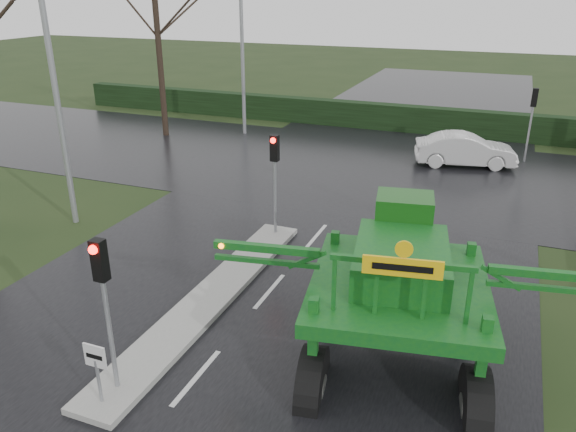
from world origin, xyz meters
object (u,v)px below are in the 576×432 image
at_px(keep_left_sign, 96,364).
at_px(street_light_left_far, 247,24).
at_px(traffic_signal_far, 533,108).
at_px(traffic_signal_near, 103,284).
at_px(traffic_signal_mid, 275,163).
at_px(crop_sprayer, 316,294).
at_px(street_light_left_near, 57,50).
at_px(white_sedan, 463,166).

height_order(keep_left_sign, street_light_left_far, street_light_left_far).
distance_m(keep_left_sign, traffic_signal_far, 22.93).
xyz_separation_m(traffic_signal_near, traffic_signal_mid, (0.00, 8.50, 0.00)).
relative_size(keep_left_sign, traffic_signal_near, 0.38).
bearing_deg(crop_sprayer, street_light_left_near, 144.14).
bearing_deg(white_sedan, street_light_left_near, 122.78).
height_order(traffic_signal_near, white_sedan, traffic_signal_near).
xyz_separation_m(crop_sprayer, white_sedan, (1.42, 17.42, -2.18)).
bearing_deg(traffic_signal_near, traffic_signal_mid, 90.00).
bearing_deg(traffic_signal_mid, street_light_left_near, -167.79).
xyz_separation_m(keep_left_sign, traffic_signal_near, (0.00, 0.49, 1.53)).
bearing_deg(traffic_signal_mid, white_sedan, 64.50).
xyz_separation_m(keep_left_sign, traffic_signal_far, (7.80, 21.51, 1.53)).
height_order(traffic_signal_near, crop_sprayer, crop_sprayer).
distance_m(street_light_left_far, white_sedan, 13.55).
xyz_separation_m(street_light_left_near, crop_sprayer, (10.61, -5.17, -3.81)).
height_order(traffic_signal_mid, white_sedan, traffic_signal_mid).
distance_m(traffic_signal_far, crop_sprayer, 19.61).
distance_m(traffic_signal_near, crop_sprayer, 4.17).
distance_m(keep_left_sign, crop_sprayer, 4.53).
bearing_deg(traffic_signal_mid, traffic_signal_near, -90.00).
height_order(keep_left_sign, traffic_signal_near, traffic_signal_near).
height_order(traffic_signal_far, white_sedan, traffic_signal_far).
xyz_separation_m(keep_left_sign, crop_sprayer, (3.72, 2.33, 1.12)).
relative_size(street_light_left_near, crop_sprayer, 1.23).
bearing_deg(street_light_left_far, street_light_left_near, -90.00).
height_order(keep_left_sign, street_light_left_near, street_light_left_near).
bearing_deg(street_light_left_far, traffic_signal_far, 0.03).
distance_m(keep_left_sign, traffic_signal_near, 1.61).
relative_size(traffic_signal_mid, street_light_left_far, 0.35).
bearing_deg(traffic_signal_mid, street_light_left_far, 118.86).
relative_size(street_light_left_near, street_light_left_far, 1.00).
bearing_deg(crop_sprayer, keep_left_sign, -157.78).
distance_m(keep_left_sign, street_light_left_far, 23.11).
height_order(traffic_signal_mid, street_light_left_far, street_light_left_far).
bearing_deg(keep_left_sign, traffic_signal_far, 70.07).
bearing_deg(traffic_signal_mid, traffic_signal_far, 58.07).
distance_m(traffic_signal_far, white_sedan, 4.11).
height_order(street_light_left_near, crop_sprayer, street_light_left_near).
bearing_deg(street_light_left_near, white_sedan, 45.52).
height_order(traffic_signal_far, street_light_left_near, street_light_left_near).
relative_size(keep_left_sign, crop_sprayer, 0.17).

